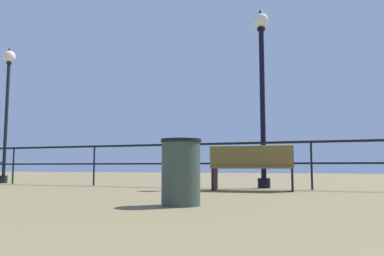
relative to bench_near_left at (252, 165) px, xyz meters
name	(u,v)px	position (x,y,z in m)	size (l,w,h in m)	color
pier_railing	(248,154)	(-0.25, 0.82, 0.26)	(18.67, 0.05, 1.02)	black
bench_near_left	(252,165)	(0.00, 0.00, 0.00)	(1.66, 0.81, 0.89)	brown
lamppost_left	(7,93)	(-7.55, 1.12, 2.16)	(0.35, 0.35, 4.06)	black
lamppost_center	(262,80)	(0.04, 1.12, 1.96)	(0.35, 0.35, 4.14)	black
trash_bin	(181,172)	(-0.25, -3.12, -0.09)	(0.50, 0.50, 0.82)	#344238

